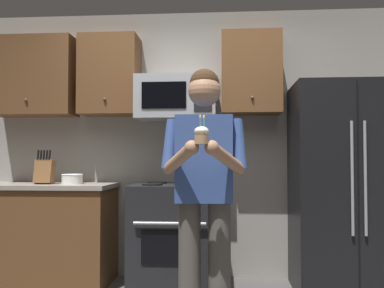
# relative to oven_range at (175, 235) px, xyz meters

# --- Properties ---
(wall_back) EXTENTS (4.40, 0.10, 2.60)m
(wall_back) POSITION_rel_oven_range_xyz_m (0.15, 0.39, 0.84)
(wall_back) COLOR gray
(wall_back) RESTS_ON ground
(oven_range) EXTENTS (0.76, 0.70, 0.93)m
(oven_range) POSITION_rel_oven_range_xyz_m (0.00, 0.00, 0.00)
(oven_range) COLOR black
(oven_range) RESTS_ON ground
(microwave) EXTENTS (0.74, 0.41, 0.40)m
(microwave) POSITION_rel_oven_range_xyz_m (0.00, 0.12, 1.26)
(microwave) COLOR #9EA0A5
(refrigerator) EXTENTS (0.90, 0.75, 1.80)m
(refrigerator) POSITION_rel_oven_range_xyz_m (1.50, -0.04, 0.44)
(refrigerator) COLOR black
(refrigerator) RESTS_ON ground
(cabinet_row_upper) EXTENTS (2.78, 0.36, 0.76)m
(cabinet_row_upper) POSITION_rel_oven_range_xyz_m (-0.57, 0.17, 1.49)
(cabinet_row_upper) COLOR brown
(counter_left) EXTENTS (1.44, 0.66, 0.92)m
(counter_left) POSITION_rel_oven_range_xyz_m (-1.30, 0.02, 0.00)
(counter_left) COLOR brown
(counter_left) RESTS_ON ground
(knife_block) EXTENTS (0.16, 0.15, 0.32)m
(knife_block) POSITION_rel_oven_range_xyz_m (-1.20, -0.03, 0.57)
(knife_block) COLOR brown
(knife_block) RESTS_ON counter_left
(bowl_large_white) EXTENTS (0.20, 0.20, 0.09)m
(bowl_large_white) POSITION_rel_oven_range_xyz_m (-0.95, -0.00, 0.51)
(bowl_large_white) COLOR white
(bowl_large_white) RESTS_ON counter_left
(person) EXTENTS (0.60, 0.48, 1.76)m
(person) POSITION_rel_oven_range_xyz_m (0.32, -1.00, 0.53)
(person) COLOR #4C4742
(person) RESTS_ON ground
(cupcake) EXTENTS (0.09, 0.09, 0.17)m
(cupcake) POSITION_rel_oven_range_xyz_m (0.32, -1.33, 0.83)
(cupcake) COLOR #A87F56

